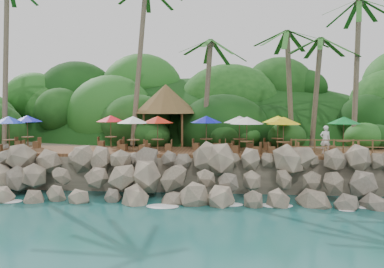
{
  "coord_description": "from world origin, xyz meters",
  "views": [
    {
      "loc": [
        2.53,
        -21.32,
        5.25
      ],
      "look_at": [
        0.0,
        6.0,
        3.4
      ],
      "focal_mm": 38.9,
      "sensor_mm": 36.0,
      "label": 1
    }
  ],
  "objects": [
    {
      "name": "waiter",
      "position": [
        8.38,
        4.95,
        3.17
      ],
      "size": [
        0.66,
        0.46,
        1.74
      ],
      "primitive_type": "imported",
      "rotation": [
        0.0,
        0.0,
        3.2
      ],
      "color": "silver",
      "rests_on": "terrace"
    },
    {
      "name": "ground",
      "position": [
        0.0,
        0.0,
        0.0
      ],
      "size": [
        140.0,
        140.0,
        0.0
      ],
      "primitive_type": "plane",
      "color": "#19514F",
      "rests_on": "ground"
    },
    {
      "name": "railing",
      "position": [
        10.24,
        3.65,
        2.91
      ],
      "size": [
        8.3,
        0.1,
        1.0
      ],
      "color": "brown",
      "rests_on": "terrace"
    },
    {
      "name": "land_base",
      "position": [
        0.0,
        16.0,
        1.05
      ],
      "size": [
        32.0,
        25.2,
        2.1
      ],
      "primitive_type": "cube",
      "color": "gray",
      "rests_on": "ground"
    },
    {
      "name": "palapa",
      "position": [
        -2.34,
        9.79,
        5.79
      ],
      "size": [
        4.9,
        4.9,
        4.6
      ],
      "color": "brown",
      "rests_on": "ground"
    },
    {
      "name": "foam_line",
      "position": [
        0.0,
        0.3,
        0.03
      ],
      "size": [
        25.2,
        0.8,
        0.06
      ],
      "color": "white",
      "rests_on": "ground"
    },
    {
      "name": "terrace",
      "position": [
        0.0,
        6.0,
        2.2
      ],
      "size": [
        26.0,
        5.0,
        0.2
      ],
      "primitive_type": "cube",
      "color": "brown",
      "rests_on": "land_base"
    },
    {
      "name": "jungle_hill",
      "position": [
        0.0,
        23.5,
        0.0
      ],
      "size": [
        44.8,
        28.0,
        15.4
      ],
      "primitive_type": "ellipsoid",
      "color": "#143811",
      "rests_on": "ground"
    },
    {
      "name": "seawall",
      "position": [
        0.0,
        2.0,
        1.15
      ],
      "size": [
        29.0,
        4.0,
        2.3
      ],
      "primitive_type": null,
      "color": "gray",
      "rests_on": "ground"
    },
    {
      "name": "jungle_foliage",
      "position": [
        0.0,
        15.0,
        0.0
      ],
      "size": [
        44.0,
        16.0,
        12.0
      ],
      "primitive_type": null,
      "color": "#143811",
      "rests_on": "ground"
    },
    {
      "name": "palms",
      "position": [
        1.54,
        8.87,
        12.0
      ],
      "size": [
        31.12,
        7.21,
        13.71
      ],
      "color": "brown",
      "rests_on": "ground"
    },
    {
      "name": "dining_clusters",
      "position": [
        -0.63,
        5.83,
        4.2
      ],
      "size": [
        23.51,
        5.32,
        2.29
      ],
      "color": "brown",
      "rests_on": "terrace"
    }
  ]
}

